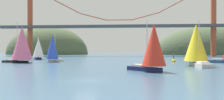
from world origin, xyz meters
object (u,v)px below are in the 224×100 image
at_px(sailboat_blue_spinnaker, 53,48).
at_px(sailboat_pink_spinnaker, 22,43).
at_px(sailboat_yellow_sail, 196,44).
at_px(sailboat_scarlet_sail, 153,46).
at_px(channel_buoy, 174,61).
at_px(sailboat_white_mainsail, 38,48).

height_order(sailboat_blue_spinnaker, sailboat_pink_spinnaker, sailboat_pink_spinnaker).
height_order(sailboat_blue_spinnaker, sailboat_yellow_sail, sailboat_yellow_sail).
height_order(sailboat_blue_spinnaker, sailboat_scarlet_sail, sailboat_blue_spinnaker).
xyz_separation_m(sailboat_scarlet_sail, sailboat_yellow_sail, (10.79, 13.07, 0.70)).
bearing_deg(channel_buoy, sailboat_blue_spinnaker, -174.60).
relative_size(sailboat_blue_spinnaker, channel_buoy, 3.27).
distance_m(sailboat_pink_spinnaker, sailboat_yellow_sail, 44.58).
relative_size(sailboat_white_mainsail, sailboat_pink_spinnaker, 0.75).
xyz_separation_m(sailboat_scarlet_sail, channel_buoy, (9.08, 28.52, -3.77)).
height_order(sailboat_scarlet_sail, sailboat_yellow_sail, sailboat_yellow_sail).
bearing_deg(sailboat_yellow_sail, sailboat_blue_spinnaker, 161.41).
relative_size(sailboat_pink_spinnaker, sailboat_yellow_sail, 1.14).
xyz_separation_m(sailboat_blue_spinnaker, sailboat_white_mainsail, (-10.52, 15.09, -0.05)).
bearing_deg(sailboat_yellow_sail, sailboat_pink_spinnaker, 168.62).
xyz_separation_m(sailboat_blue_spinnaker, sailboat_yellow_sail, (36.23, -12.19, 0.76)).
bearing_deg(sailboat_pink_spinnaker, sailboat_yellow_sail, -11.38).
distance_m(sailboat_white_mainsail, sailboat_yellow_sail, 54.13).
bearing_deg(sailboat_yellow_sail, channel_buoy, 96.31).
bearing_deg(sailboat_white_mainsail, sailboat_scarlet_sail, -48.28).
height_order(sailboat_scarlet_sail, sailboat_pink_spinnaker, sailboat_pink_spinnaker).
xyz_separation_m(sailboat_pink_spinnaker, sailboat_yellow_sail, (43.70, -8.80, -0.43)).
bearing_deg(sailboat_pink_spinnaker, sailboat_blue_spinnaker, 24.41).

